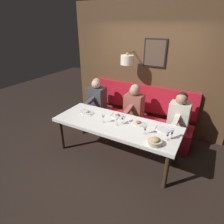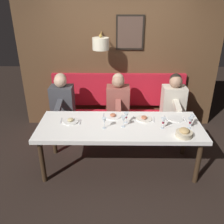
{
  "view_description": "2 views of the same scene",
  "coord_description": "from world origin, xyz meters",
  "px_view_note": "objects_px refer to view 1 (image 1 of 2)",
  "views": [
    {
      "loc": [
        -2.76,
        -1.46,
        2.46
      ],
      "look_at": [
        0.05,
        0.11,
        0.92
      ],
      "focal_mm": 30.52,
      "sensor_mm": 36.0,
      "label": 1
    },
    {
      "loc": [
        -3.09,
        0.08,
        2.42
      ],
      "look_at": [
        0.05,
        0.11,
        0.92
      ],
      "focal_mm": 38.9,
      "sensor_mm": 36.0,
      "label": 2
    }
  ],
  "objects_px": {
    "diner_middle": "(97,95)",
    "bread_bowl": "(155,142)",
    "dining_table": "(116,126)",
    "diner_near": "(134,103)",
    "wine_glass_3": "(172,132)",
    "wine_glass_4": "(122,117)",
    "wine_glass_1": "(168,134)",
    "diner_nearest": "(180,112)",
    "wine_glass_5": "(103,117)",
    "wine_glass_0": "(117,119)",
    "wine_glass_2": "(145,128)"
  },
  "relations": [
    {
      "from": "wine_glass_2",
      "to": "wine_glass_5",
      "type": "height_order",
      "value": "same"
    },
    {
      "from": "wine_glass_2",
      "to": "bread_bowl",
      "type": "xyz_separation_m",
      "value": [
        -0.21,
        -0.24,
        -0.07
      ]
    },
    {
      "from": "wine_glass_5",
      "to": "wine_glass_2",
      "type": "bearing_deg",
      "value": -89.5
    },
    {
      "from": "wine_glass_0",
      "to": "dining_table",
      "type": "bearing_deg",
      "value": 39.37
    },
    {
      "from": "dining_table",
      "to": "diner_nearest",
      "type": "xyz_separation_m",
      "value": [
        0.88,
        -0.97,
        0.14
      ]
    },
    {
      "from": "diner_middle",
      "to": "bread_bowl",
      "type": "height_order",
      "value": "diner_middle"
    },
    {
      "from": "wine_glass_0",
      "to": "wine_glass_3",
      "type": "bearing_deg",
      "value": -86.33
    },
    {
      "from": "wine_glass_5",
      "to": "wine_glass_3",
      "type": "bearing_deg",
      "value": -85.11
    },
    {
      "from": "diner_near",
      "to": "bread_bowl",
      "type": "distance_m",
      "value": 1.47
    },
    {
      "from": "wine_glass_3",
      "to": "bread_bowl",
      "type": "distance_m",
      "value": 0.37
    },
    {
      "from": "diner_near",
      "to": "wine_glass_3",
      "type": "height_order",
      "value": "diner_near"
    },
    {
      "from": "diner_nearest",
      "to": "diner_near",
      "type": "relative_size",
      "value": 1.0
    },
    {
      "from": "wine_glass_1",
      "to": "wine_glass_0",
      "type": "bearing_deg",
      "value": 87.89
    },
    {
      "from": "wine_glass_0",
      "to": "wine_glass_3",
      "type": "height_order",
      "value": "same"
    },
    {
      "from": "wine_glass_3",
      "to": "wine_glass_2",
      "type": "bearing_deg",
      "value": 103.2
    },
    {
      "from": "wine_glass_1",
      "to": "dining_table",
      "type": "bearing_deg",
      "value": 84.51
    },
    {
      "from": "diner_nearest",
      "to": "wine_glass_4",
      "type": "relative_size",
      "value": 4.82
    },
    {
      "from": "wine_glass_1",
      "to": "bread_bowl",
      "type": "height_order",
      "value": "wine_glass_1"
    },
    {
      "from": "bread_bowl",
      "to": "diner_nearest",
      "type": "bearing_deg",
      "value": -5.87
    },
    {
      "from": "dining_table",
      "to": "diner_near",
      "type": "distance_m",
      "value": 0.89
    },
    {
      "from": "wine_glass_2",
      "to": "bread_bowl",
      "type": "distance_m",
      "value": 0.33
    },
    {
      "from": "diner_near",
      "to": "wine_glass_4",
      "type": "relative_size",
      "value": 4.82
    },
    {
      "from": "wine_glass_5",
      "to": "wine_glass_4",
      "type": "bearing_deg",
      "value": -61.37
    },
    {
      "from": "diner_nearest",
      "to": "wine_glass_4",
      "type": "xyz_separation_m",
      "value": [
        -0.82,
        0.88,
        0.04
      ]
    },
    {
      "from": "wine_glass_0",
      "to": "wine_glass_2",
      "type": "bearing_deg",
      "value": -93.79
    },
    {
      "from": "wine_glass_5",
      "to": "diner_near",
      "type": "bearing_deg",
      "value": -11.58
    },
    {
      "from": "diner_nearest",
      "to": "wine_glass_1",
      "type": "xyz_separation_m",
      "value": [
        -0.98,
        -0.01,
        0.04
      ]
    },
    {
      "from": "diner_nearest",
      "to": "wine_glass_2",
      "type": "bearing_deg",
      "value": 159.57
    },
    {
      "from": "wine_glass_0",
      "to": "wine_glass_5",
      "type": "relative_size",
      "value": 1.0
    },
    {
      "from": "dining_table",
      "to": "diner_near",
      "type": "xyz_separation_m",
      "value": [
        0.88,
        0.02,
        0.14
      ]
    },
    {
      "from": "dining_table",
      "to": "wine_glass_4",
      "type": "relative_size",
      "value": 14.45
    },
    {
      "from": "dining_table",
      "to": "wine_glass_5",
      "type": "distance_m",
      "value": 0.3
    },
    {
      "from": "diner_near",
      "to": "wine_glass_2",
      "type": "height_order",
      "value": "diner_near"
    },
    {
      "from": "wine_glass_0",
      "to": "wine_glass_2",
      "type": "relative_size",
      "value": 1.0
    },
    {
      "from": "dining_table",
      "to": "wine_glass_4",
      "type": "xyz_separation_m",
      "value": [
        0.07,
        -0.09,
        0.18
      ]
    },
    {
      "from": "diner_middle",
      "to": "wine_glass_3",
      "type": "bearing_deg",
      "value": -113.32
    },
    {
      "from": "wine_glass_0",
      "to": "wine_glass_4",
      "type": "relative_size",
      "value": 1.0
    },
    {
      "from": "diner_middle",
      "to": "diner_nearest",
      "type": "bearing_deg",
      "value": -90.0
    },
    {
      "from": "dining_table",
      "to": "bread_bowl",
      "type": "distance_m",
      "value": 0.91
    },
    {
      "from": "diner_nearest",
      "to": "wine_glass_5",
      "type": "distance_m",
      "value": 1.54
    },
    {
      "from": "diner_nearest",
      "to": "wine_glass_0",
      "type": "relative_size",
      "value": 4.82
    },
    {
      "from": "dining_table",
      "to": "diner_near",
      "type": "bearing_deg",
      "value": 1.11
    },
    {
      "from": "wine_glass_3",
      "to": "wine_glass_5",
      "type": "bearing_deg",
      "value": 94.89
    },
    {
      "from": "diner_middle",
      "to": "wine_glass_2",
      "type": "relative_size",
      "value": 4.82
    },
    {
      "from": "wine_glass_0",
      "to": "wine_glass_3",
      "type": "distance_m",
      "value": 0.98
    },
    {
      "from": "diner_middle",
      "to": "wine_glass_4",
      "type": "height_order",
      "value": "diner_middle"
    },
    {
      "from": "wine_glass_1",
      "to": "wine_glass_5",
      "type": "height_order",
      "value": "same"
    },
    {
      "from": "diner_nearest",
      "to": "diner_near",
      "type": "distance_m",
      "value": 0.99
    },
    {
      "from": "diner_near",
      "to": "wine_glass_1",
      "type": "bearing_deg",
      "value": -134.43
    },
    {
      "from": "diner_nearest",
      "to": "diner_middle",
      "type": "distance_m",
      "value": 1.98
    }
  ]
}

